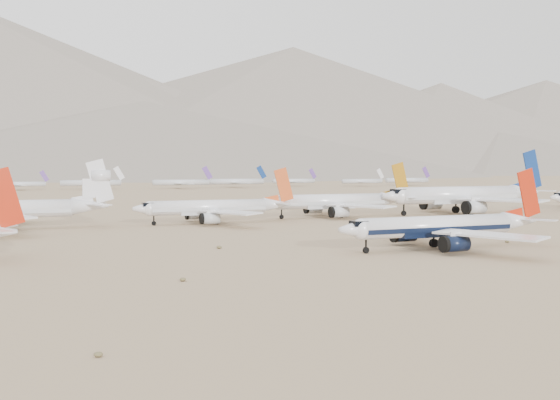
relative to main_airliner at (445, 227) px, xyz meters
name	(u,v)px	position (x,y,z in m)	size (l,w,h in m)	color
ground	(406,250)	(-7.65, 1.02, -4.04)	(7000.00, 7000.00, 0.00)	#7B6547
main_airliner	(445,227)	(0.00, 0.00, 0.00)	(41.59, 40.63, 14.68)	white
row2_navy_widebody	(465,195)	(59.51, 68.27, 1.79)	(58.61, 57.31, 20.85)	white
row2_gold_tail	(338,202)	(15.50, 71.28, 0.57)	(46.24, 45.22, 16.46)	white
row2_orange_tail	(216,208)	(-23.98, 65.29, 0.12)	(41.55, 40.64, 14.82)	white
row2_white_trijet	(5,209)	(-74.98, 67.12, 0.87)	(47.82, 46.74, 16.95)	white
distant_storage_row	(107,183)	(-19.21, 340.15, 0.29)	(530.24, 59.57, 13.97)	silver
mountain_range	(77,101)	(62.53, 1649.03, 186.28)	(7354.00, 3024.00, 470.00)	slate
foothills	(323,143)	(519.03, 1101.02, 63.12)	(4637.50, 1395.00, 155.00)	slate
desert_scrub	(548,271)	(-2.98, -27.06, -3.75)	(261.14, 121.67, 0.63)	brown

